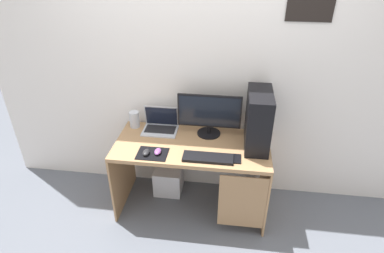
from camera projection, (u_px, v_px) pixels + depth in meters
name	position (u px, v px, depth m)	size (l,w,h in m)	color
ground_plane	(192.00, 204.00, 3.24)	(8.00, 8.00, 0.00)	slate
wall_back	(198.00, 69.00, 2.89)	(4.00, 0.05, 2.60)	silver
desk	(194.00, 158.00, 2.94)	(1.38, 0.65, 0.73)	#A37A51
pc_tower	(258.00, 120.00, 2.74)	(0.20, 0.44, 0.50)	black
monitor	(209.00, 115.00, 2.91)	(0.57, 0.22, 0.40)	black
laptop	(161.00, 126.00, 3.06)	(0.33, 0.23, 0.22)	#B7BCC6
speaker	(134.00, 119.00, 3.10)	(0.09, 0.09, 0.16)	#B7BCC6
keyboard	(208.00, 158.00, 2.67)	(0.42, 0.14, 0.02)	black
mousepad	(152.00, 154.00, 2.74)	(0.26, 0.20, 0.01)	black
mouse_left	(158.00, 151.00, 2.73)	(0.06, 0.10, 0.03)	#8C4C99
mouse_right	(146.00, 152.00, 2.72)	(0.06, 0.10, 0.03)	#232326
cell_phone	(237.00, 159.00, 2.67)	(0.07, 0.13, 0.01)	black
subwoofer	(169.00, 179.00, 3.37)	(0.28, 0.28, 0.28)	silver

